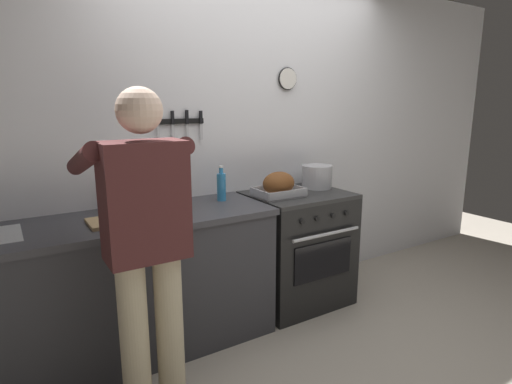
{
  "coord_description": "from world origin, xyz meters",
  "views": [
    {
      "loc": [
        -1.72,
        -1.49,
        1.59
      ],
      "look_at": [
        -0.25,
        0.85,
        0.99
      ],
      "focal_mm": 28.97,
      "sensor_mm": 36.0,
      "label": 1
    }
  ],
  "objects_px": {
    "bottle_wine_red": "(123,189)",
    "bottle_vinegar": "(135,197)",
    "bottle_dish_soap": "(221,186)",
    "bottle_cooking_oil": "(182,190)",
    "person_cook": "(146,238)",
    "bottle_hot_sauce": "(187,197)",
    "cutting_board": "(121,220)",
    "stock_pot": "(317,177)",
    "roasting_pan": "(279,185)",
    "stove": "(297,248)"
  },
  "relations": [
    {
      "from": "roasting_pan",
      "to": "stock_pot",
      "type": "distance_m",
      "value": 0.46
    },
    {
      "from": "stock_pot",
      "to": "roasting_pan",
      "type": "bearing_deg",
      "value": -167.96
    },
    {
      "from": "stove",
      "to": "cutting_board",
      "type": "distance_m",
      "value": 1.45
    },
    {
      "from": "person_cook",
      "to": "bottle_hot_sauce",
      "type": "xyz_separation_m",
      "value": [
        0.49,
        0.66,
        0.02
      ]
    },
    {
      "from": "person_cook",
      "to": "roasting_pan",
      "type": "height_order",
      "value": "person_cook"
    },
    {
      "from": "bottle_wine_red",
      "to": "bottle_hot_sauce",
      "type": "bearing_deg",
      "value": -25.67
    },
    {
      "from": "stock_pot",
      "to": "bottle_vinegar",
      "type": "relative_size",
      "value": 1.06
    },
    {
      "from": "stove",
      "to": "cutting_board",
      "type": "bearing_deg",
      "value": -177.1
    },
    {
      "from": "roasting_pan",
      "to": "bottle_vinegar",
      "type": "distance_m",
      "value": 1.04
    },
    {
      "from": "bottle_cooking_oil",
      "to": "roasting_pan",
      "type": "bearing_deg",
      "value": -12.16
    },
    {
      "from": "stock_pot",
      "to": "bottle_vinegar",
      "type": "xyz_separation_m",
      "value": [
        -1.48,
        0.03,
        0.0
      ]
    },
    {
      "from": "person_cook",
      "to": "bottle_vinegar",
      "type": "height_order",
      "value": "person_cook"
    },
    {
      "from": "stock_pot",
      "to": "stove",
      "type": "bearing_deg",
      "value": -162.24
    },
    {
      "from": "bottle_vinegar",
      "to": "bottle_cooking_oil",
      "type": "relative_size",
      "value": 0.97
    },
    {
      "from": "bottle_cooking_oil",
      "to": "bottle_hot_sauce",
      "type": "bearing_deg",
      "value": -86.65
    },
    {
      "from": "bottle_hot_sauce",
      "to": "bottle_cooking_oil",
      "type": "xyz_separation_m",
      "value": [
        -0.0,
        0.07,
        0.03
      ]
    },
    {
      "from": "bottle_hot_sauce",
      "to": "cutting_board",
      "type": "bearing_deg",
      "value": -164.51
    },
    {
      "from": "roasting_pan",
      "to": "cutting_board",
      "type": "bearing_deg",
      "value": -177.37
    },
    {
      "from": "bottle_dish_soap",
      "to": "stock_pot",
      "type": "bearing_deg",
      "value": -0.86
    },
    {
      "from": "cutting_board",
      "to": "bottle_vinegar",
      "type": "height_order",
      "value": "bottle_vinegar"
    },
    {
      "from": "bottle_vinegar",
      "to": "roasting_pan",
      "type": "bearing_deg",
      "value": -6.93
    },
    {
      "from": "roasting_pan",
      "to": "bottle_cooking_oil",
      "type": "bearing_deg",
      "value": 167.84
    },
    {
      "from": "bottle_dish_soap",
      "to": "bottle_cooking_oil",
      "type": "relative_size",
      "value": 1.05
    },
    {
      "from": "bottle_cooking_oil",
      "to": "bottle_wine_red",
      "type": "distance_m",
      "value": 0.38
    },
    {
      "from": "bottle_vinegar",
      "to": "bottle_dish_soap",
      "type": "distance_m",
      "value": 0.61
    },
    {
      "from": "roasting_pan",
      "to": "bottle_dish_soap",
      "type": "distance_m",
      "value": 0.44
    },
    {
      "from": "person_cook",
      "to": "stock_pot",
      "type": "height_order",
      "value": "person_cook"
    },
    {
      "from": "bottle_dish_soap",
      "to": "stove",
      "type": "bearing_deg",
      "value": -8.56
    },
    {
      "from": "bottle_cooking_oil",
      "to": "cutting_board",
      "type": "bearing_deg",
      "value": -156.34
    },
    {
      "from": "stock_pot",
      "to": "person_cook",
      "type": "bearing_deg",
      "value": -157.53
    },
    {
      "from": "roasting_pan",
      "to": "cutting_board",
      "type": "height_order",
      "value": "roasting_pan"
    },
    {
      "from": "person_cook",
      "to": "roasting_pan",
      "type": "bearing_deg",
      "value": -70.38
    },
    {
      "from": "cutting_board",
      "to": "bottle_cooking_oil",
      "type": "xyz_separation_m",
      "value": [
        0.47,
        0.21,
        0.09
      ]
    },
    {
      "from": "bottle_dish_soap",
      "to": "bottle_wine_red",
      "type": "bearing_deg",
      "value": 167.3
    },
    {
      "from": "cutting_board",
      "to": "bottle_vinegar",
      "type": "distance_m",
      "value": 0.24
    },
    {
      "from": "person_cook",
      "to": "roasting_pan",
      "type": "xyz_separation_m",
      "value": [
        1.19,
        0.58,
        0.03
      ]
    },
    {
      "from": "roasting_pan",
      "to": "bottle_dish_soap",
      "type": "bearing_deg",
      "value": 165.52
    },
    {
      "from": "bottle_hot_sauce",
      "to": "bottle_cooking_oil",
      "type": "bearing_deg",
      "value": 93.35
    },
    {
      "from": "stock_pot",
      "to": "cutting_board",
      "type": "distance_m",
      "value": 1.63
    },
    {
      "from": "stove",
      "to": "stock_pot",
      "type": "relative_size",
      "value": 3.64
    },
    {
      "from": "bottle_wine_red",
      "to": "stove",
      "type": "bearing_deg",
      "value": -10.69
    },
    {
      "from": "roasting_pan",
      "to": "bottle_cooking_oil",
      "type": "height_order",
      "value": "bottle_cooking_oil"
    },
    {
      "from": "person_cook",
      "to": "bottle_cooking_oil",
      "type": "xyz_separation_m",
      "value": [
        0.48,
        0.73,
        0.05
      ]
    },
    {
      "from": "person_cook",
      "to": "bottle_dish_soap",
      "type": "relative_size",
      "value": 6.59
    },
    {
      "from": "person_cook",
      "to": "bottle_hot_sauce",
      "type": "distance_m",
      "value": 0.82
    },
    {
      "from": "person_cook",
      "to": "bottle_dish_soap",
      "type": "xyz_separation_m",
      "value": [
        0.77,
        0.69,
        0.05
      ]
    },
    {
      "from": "cutting_board",
      "to": "bottle_cooking_oil",
      "type": "relative_size",
      "value": 1.51
    },
    {
      "from": "stove",
      "to": "roasting_pan",
      "type": "bearing_deg",
      "value": -175.54
    },
    {
      "from": "stove",
      "to": "bottle_wine_red",
      "type": "xyz_separation_m",
      "value": [
        -1.27,
        0.24,
        0.58
      ]
    },
    {
      "from": "bottle_wine_red",
      "to": "bottle_vinegar",
      "type": "bearing_deg",
      "value": -74.34
    }
  ]
}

